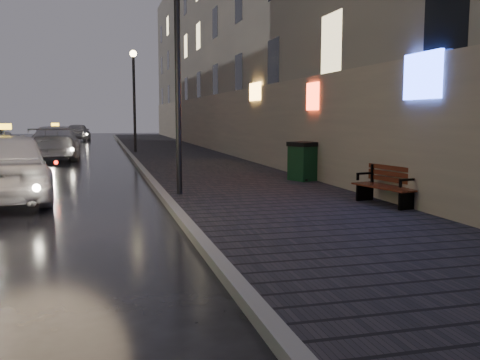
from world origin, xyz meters
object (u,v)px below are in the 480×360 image
(lamp_far, at_px, (134,88))
(bench, at_px, (388,185))
(taxi_near, at_px, (5,166))
(lamp_near, at_px, (178,53))
(trash_bin, at_px, (304,161))
(taxi_mid, at_px, (56,143))
(car_far, at_px, (78,132))

(lamp_far, distance_m, bench, 19.33)
(taxi_near, bearing_deg, lamp_far, -112.70)
(lamp_near, height_order, trash_bin, lamp_near)
(trash_bin, distance_m, taxi_mid, 14.22)
(lamp_far, bearing_deg, lamp_near, -90.00)
(taxi_near, bearing_deg, bench, 148.30)
(taxi_near, xyz_separation_m, car_far, (0.50, 32.32, -0.13))
(bench, distance_m, trash_bin, 4.55)
(taxi_near, bearing_deg, car_far, -98.65)
(bench, xyz_separation_m, car_far, (-7.58, 35.91, 0.16))
(trash_bin, relative_size, taxi_mid, 0.21)
(lamp_far, bearing_deg, bench, -77.72)
(lamp_near, relative_size, taxi_mid, 0.98)
(lamp_far, xyz_separation_m, bench, (4.06, -18.67, -2.93))
(bench, relative_size, car_far, 0.40)
(trash_bin, bearing_deg, car_far, 81.34)
(lamp_far, bearing_deg, car_far, 101.55)
(taxi_mid, distance_m, car_far, 19.46)
(lamp_near, relative_size, trash_bin, 4.69)
(lamp_near, height_order, lamp_far, same)
(lamp_far, bearing_deg, trash_bin, -74.38)
(bench, height_order, car_far, car_far)
(lamp_near, bearing_deg, lamp_far, 90.00)
(lamp_near, distance_m, lamp_far, 16.00)
(lamp_near, height_order, taxi_near, lamp_near)
(bench, distance_m, car_far, 36.70)
(taxi_near, bearing_deg, taxi_mid, -98.67)
(taxi_near, bearing_deg, lamp_near, 159.38)
(lamp_far, relative_size, taxi_near, 1.05)
(bench, bearing_deg, taxi_near, 145.09)
(bench, xyz_separation_m, trash_bin, (-0.11, 4.54, 0.16))
(lamp_near, bearing_deg, taxi_mid, 105.49)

